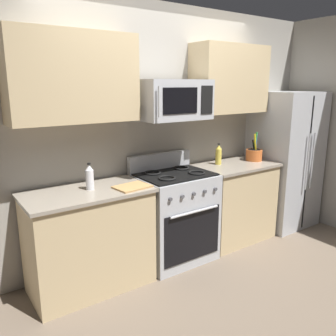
# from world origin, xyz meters

# --- Properties ---
(ground_plane) EXTENTS (16.00, 16.00, 0.00)m
(ground_plane) POSITION_xyz_m (0.00, 0.00, 0.00)
(ground_plane) COLOR #6B5B4C
(wall_back) EXTENTS (8.00, 0.10, 2.60)m
(wall_back) POSITION_xyz_m (0.00, 0.98, 1.30)
(wall_back) COLOR #9E998E
(wall_back) RESTS_ON ground
(counter_left) EXTENTS (1.09, 0.60, 0.91)m
(counter_left) POSITION_xyz_m (-0.94, 0.61, 0.46)
(counter_left) COLOR tan
(counter_left) RESTS_ON ground
(range_oven) EXTENTS (0.76, 0.64, 1.09)m
(range_oven) POSITION_xyz_m (-0.00, 0.61, 0.47)
(range_oven) COLOR #B2B5BA
(range_oven) RESTS_ON ground
(counter_right) EXTENTS (0.94, 0.60, 0.91)m
(counter_right) POSITION_xyz_m (0.86, 0.61, 0.46)
(counter_right) COLOR tan
(counter_right) RESTS_ON ground
(refrigerator) EXTENTS (0.77, 0.71, 1.71)m
(refrigerator) POSITION_xyz_m (1.73, 0.59, 0.86)
(refrigerator) COLOR #B2B5BA
(refrigerator) RESTS_ON ground
(microwave) EXTENTS (0.70, 0.44, 0.38)m
(microwave) POSITION_xyz_m (-0.00, 0.64, 1.66)
(microwave) COLOR #B2B5BA
(upper_cabinets_left) EXTENTS (1.08, 0.34, 0.74)m
(upper_cabinets_left) POSITION_xyz_m (-0.94, 0.76, 1.86)
(upper_cabinets_left) COLOR tan
(upper_cabinets_right) EXTENTS (0.93, 0.34, 0.74)m
(upper_cabinets_right) POSITION_xyz_m (0.87, 0.76, 1.86)
(upper_cabinets_right) COLOR tan
(utensil_crock) EXTENTS (0.19, 0.19, 0.34)m
(utensil_crock) POSITION_xyz_m (1.19, 0.63, 0.99)
(utensil_crock) COLOR #D1662D
(utensil_crock) RESTS_ON counter_right
(cutting_board) EXTENTS (0.33, 0.26, 0.02)m
(cutting_board) POSITION_xyz_m (-0.57, 0.47, 0.92)
(cutting_board) COLOR tan
(cutting_board) RESTS_ON counter_left
(bottle_vinegar) EXTENTS (0.07, 0.07, 0.24)m
(bottle_vinegar) POSITION_xyz_m (-0.89, 0.63, 1.02)
(bottle_vinegar) COLOR silver
(bottle_vinegar) RESTS_ON counter_left
(bottle_oil) EXTENTS (0.07, 0.07, 0.24)m
(bottle_oil) POSITION_xyz_m (0.70, 0.72, 1.02)
(bottle_oil) COLOR gold
(bottle_oil) RESTS_ON counter_right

